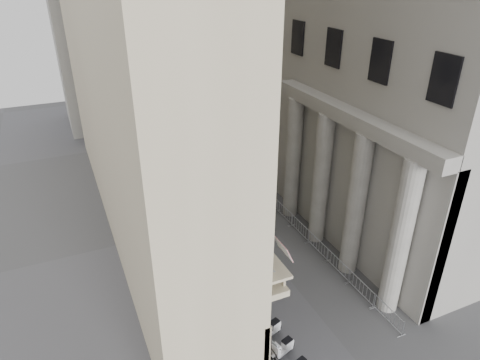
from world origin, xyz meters
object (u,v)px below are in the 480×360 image
(pedestrian_a, at_px, (232,183))
(pedestrian_b, at_px, (203,139))
(street_lamp, at_px, (166,143))
(security_tent, at_px, (180,175))
(info_kiosk, at_px, (209,246))

(pedestrian_a, relative_size, pedestrian_b, 0.91)
(street_lamp, height_order, pedestrian_b, street_lamp)
(security_tent, bearing_deg, pedestrian_b, 62.13)
(street_lamp, xyz_separation_m, pedestrian_b, (6.38, 8.69, -3.78))
(info_kiosk, relative_size, pedestrian_a, 0.99)
(street_lamp, height_order, info_kiosk, street_lamp)
(security_tent, relative_size, street_lamp, 0.50)
(street_lamp, relative_size, pedestrian_b, 4.28)
(street_lamp, bearing_deg, info_kiosk, -73.68)
(pedestrian_a, bearing_deg, info_kiosk, 72.62)
(security_tent, height_order, street_lamp, street_lamp)
(street_lamp, bearing_deg, pedestrian_b, 70.58)
(street_lamp, xyz_separation_m, pedestrian_a, (5.17, -2.65, -3.86))
(security_tent, xyz_separation_m, pedestrian_b, (6.07, 11.48, -1.76))
(info_kiosk, distance_m, pedestrian_b, 20.69)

